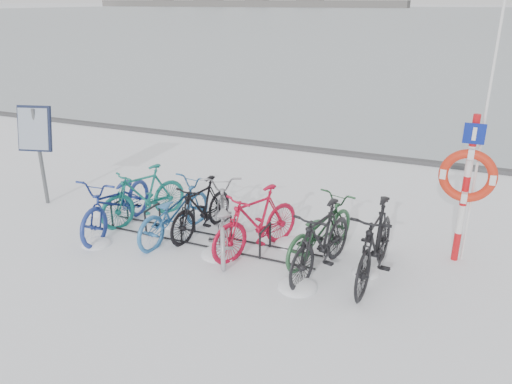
# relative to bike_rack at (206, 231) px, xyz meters

# --- Properties ---
(ground) EXTENTS (900.00, 900.00, 0.00)m
(ground) POSITION_rel_bike_rack_xyz_m (0.00, 0.00, -0.18)
(ground) COLOR white
(ground) RESTS_ON ground
(ice_sheet) EXTENTS (400.00, 298.00, 0.02)m
(ice_sheet) POSITION_rel_bike_rack_xyz_m (0.00, 155.00, -0.17)
(ice_sheet) COLOR #A6B2BC
(ice_sheet) RESTS_ON ground
(quay_edge) EXTENTS (400.00, 0.25, 0.10)m
(quay_edge) POSITION_rel_bike_rack_xyz_m (0.00, 5.90, -0.13)
(quay_edge) COLOR #3F3F42
(quay_edge) RESTS_ON ground
(bike_rack) EXTENTS (4.00, 0.48, 0.46)m
(bike_rack) POSITION_rel_bike_rack_xyz_m (0.00, 0.00, 0.00)
(bike_rack) COLOR black
(bike_rack) RESTS_ON ground
(info_board) EXTENTS (0.71, 0.42, 1.99)m
(info_board) POSITION_rel_bike_rack_xyz_m (-3.80, 0.21, 1.25)
(info_board) COLOR #595B5E
(info_board) RESTS_ON ground
(lifebuoy_station) EXTENTS (0.82, 0.23, 4.25)m
(lifebuoy_station) POSITION_rel_bike_rack_xyz_m (3.94, 0.92, 1.25)
(lifebuoy_station) COLOR red
(lifebuoy_station) RESTS_ON ground
(shoreline) EXTENTS (180.00, 12.00, 9.50)m
(shoreline) POSITION_rel_bike_rack_xyz_m (-122.02, 260.00, 2.61)
(shoreline) COLOR #4E4E4E
(shoreline) RESTS_ON ground
(bike_0) EXTENTS (0.91, 2.17, 1.11)m
(bike_0) POSITION_rel_bike_rack_xyz_m (-1.68, -0.17, 0.37)
(bike_0) COLOR navy
(bike_0) RESTS_ON ground
(bike_1) EXTENTS (1.19, 1.82, 1.06)m
(bike_1) POSITION_rel_bike_rack_xyz_m (-1.48, 0.33, 0.35)
(bike_1) COLOR #166A62
(bike_1) RESTS_ON ground
(bike_2) EXTENTS (0.88, 1.96, 1.00)m
(bike_2) POSITION_rel_bike_rack_xyz_m (-0.61, -0.02, 0.32)
(bike_2) COLOR #2D6BA9
(bike_2) RESTS_ON ground
(bike_3) EXTENTS (0.72, 1.73, 1.01)m
(bike_3) POSITION_rel_bike_rack_xyz_m (-0.23, 0.27, 0.32)
(bike_3) COLOR black
(bike_3) RESTS_ON ground
(bike_4) EXTENTS (1.56, 2.14, 1.07)m
(bike_4) POSITION_rel_bike_rack_xyz_m (0.34, -0.07, 0.35)
(bike_4) COLOR #9C9DA4
(bike_4) RESTS_ON ground
(bike_5) EXTENTS (1.24, 1.90, 1.11)m
(bike_5) POSITION_rel_bike_rack_xyz_m (0.92, 0.02, 0.37)
(bike_5) COLOR red
(bike_5) RESTS_ON ground
(bike_6) EXTENTS (1.13, 1.96, 0.97)m
(bike_6) POSITION_rel_bike_rack_xyz_m (1.91, 0.29, 0.30)
(bike_6) COLOR #285533
(bike_6) RESTS_ON ground
(bike_7) EXTENTS (0.89, 1.91, 1.11)m
(bike_7) POSITION_rel_bike_rack_xyz_m (2.07, -0.21, 0.37)
(bike_7) COLOR black
(bike_7) RESTS_ON ground
(bike_8) EXTENTS (0.68, 2.02, 1.20)m
(bike_8) POSITION_rel_bike_rack_xyz_m (2.84, -0.09, 0.42)
(bike_8) COLOR black
(bike_8) RESTS_ON ground
(snow_drifts) EXTENTS (5.64, 2.07, 0.22)m
(snow_drifts) POSITION_rel_bike_rack_xyz_m (0.44, -0.20, -0.18)
(snow_drifts) COLOR white
(snow_drifts) RESTS_ON ground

